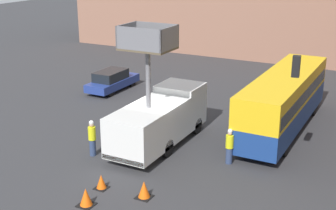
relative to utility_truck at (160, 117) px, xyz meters
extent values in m
plane|color=#333335|center=(0.06, -0.35, -1.58)|extent=(120.00, 120.00, 0.00)
cube|color=silver|center=(0.00, 2.39, -0.01)|extent=(2.35, 2.12, 2.33)
cube|color=silver|center=(0.00, -1.15, -0.17)|extent=(2.35, 4.95, 2.00)
cube|color=red|center=(0.00, -3.57, -1.02)|extent=(2.30, 0.10, 0.24)
cylinder|color=black|center=(-1.02, 2.39, -1.13)|extent=(0.30, 0.92, 0.92)
cylinder|color=black|center=(1.02, 2.39, -1.13)|extent=(0.30, 0.92, 0.92)
cylinder|color=black|center=(-1.02, -1.15, -1.13)|extent=(0.30, 0.92, 0.92)
cylinder|color=black|center=(1.02, -1.15, -1.13)|extent=(0.30, 0.92, 0.92)
cylinder|color=slate|center=(0.00, -1.15, 2.30)|extent=(0.24, 0.24, 2.95)
cube|color=brown|center=(0.00, -1.15, 3.83)|extent=(2.41, 1.82, 0.10)
cube|color=slate|center=(-1.16, -1.15, 4.40)|extent=(0.08, 1.82, 1.05)
cube|color=slate|center=(1.16, -1.15, 4.40)|extent=(0.08, 1.82, 1.05)
cube|color=slate|center=(0.00, -0.27, 4.40)|extent=(2.41, 0.08, 1.05)
cube|color=slate|center=(0.00, -2.02, 4.40)|extent=(2.41, 0.08, 1.05)
cube|color=navy|center=(5.15, 5.22, -0.51)|extent=(2.40, 11.17, 1.28)
cube|color=yellow|center=(5.15, 5.22, 0.91)|extent=(2.40, 11.17, 1.57)
cube|color=black|center=(5.15, 5.22, 0.68)|extent=(2.42, 10.72, 0.69)
cylinder|color=black|center=(4.10, 8.68, -1.08)|extent=(0.30, 1.01, 1.01)
cylinder|color=black|center=(6.20, 8.68, -1.08)|extent=(0.30, 1.01, 1.01)
cylinder|color=black|center=(4.10, 1.76, -1.08)|extent=(0.30, 1.01, 1.01)
cylinder|color=black|center=(6.20, 1.76, -1.08)|extent=(0.30, 1.01, 1.01)
cube|color=black|center=(6.98, -0.90, 3.69)|extent=(0.36, 0.36, 0.90)
sphere|color=red|center=(6.98, -0.90, 3.94)|extent=(0.20, 0.20, 0.20)
cylinder|color=navy|center=(-2.33, -2.77, -1.15)|extent=(0.32, 0.32, 0.86)
cylinder|color=yellow|center=(-2.33, -2.77, -0.39)|extent=(0.38, 0.38, 0.68)
sphere|color=tan|center=(-2.33, -2.77, 0.07)|extent=(0.23, 0.23, 0.23)
sphere|color=white|center=(-2.33, -2.77, 0.17)|extent=(0.24, 0.24, 0.24)
cylinder|color=navy|center=(4.06, -0.43, -1.17)|extent=(0.32, 0.32, 0.82)
cylinder|color=yellow|center=(4.06, -0.43, -0.44)|extent=(0.38, 0.38, 0.65)
sphere|color=tan|center=(4.06, -0.43, -0.01)|extent=(0.22, 0.22, 0.22)
sphere|color=white|center=(4.06, -0.43, 0.09)|extent=(0.23, 0.23, 0.23)
cube|color=black|center=(0.36, -6.85, -1.57)|extent=(0.66, 0.66, 0.03)
cone|color=#F25B0F|center=(0.36, -6.85, -1.20)|extent=(0.53, 0.53, 0.76)
cube|color=black|center=(2.11, -5.20, -1.57)|extent=(0.65, 0.65, 0.03)
cone|color=#F25B0F|center=(2.11, -5.20, -1.21)|extent=(0.52, 0.52, 0.74)
cube|color=black|center=(0.06, -5.39, -1.57)|extent=(0.56, 0.56, 0.03)
cone|color=#F25B0F|center=(0.06, -5.39, -1.26)|extent=(0.45, 0.45, 0.64)
cube|color=navy|center=(-8.00, 7.33, -1.03)|extent=(1.77, 4.68, 0.56)
cube|color=black|center=(-8.00, 7.10, -0.41)|extent=(1.56, 2.57, 0.68)
cylinder|color=black|center=(-8.77, 8.78, -1.26)|extent=(0.22, 0.64, 0.64)
cylinder|color=black|center=(-7.24, 8.78, -1.26)|extent=(0.22, 0.64, 0.64)
cylinder|color=black|center=(-8.77, 5.88, -1.26)|extent=(0.22, 0.64, 0.64)
cylinder|color=black|center=(-7.24, 5.88, -1.26)|extent=(0.22, 0.64, 0.64)
camera|label=1|loc=(11.12, -20.09, 8.29)|focal=50.00mm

